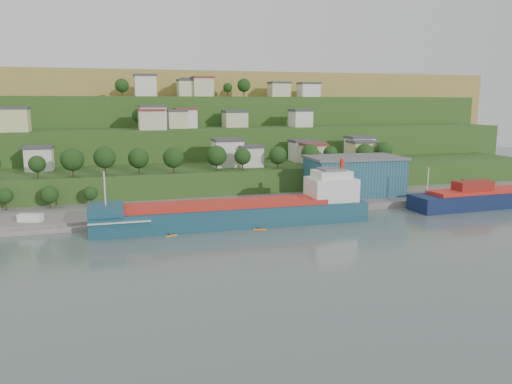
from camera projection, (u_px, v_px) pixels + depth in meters
name	position (u px, v px, depth m)	size (l,w,h in m)	color
ground	(245.00, 233.00, 126.08)	(500.00, 500.00, 0.00)	#495956
quay	(282.00, 206.00, 158.15)	(220.00, 26.00, 4.00)	slate
pebble_beach	(21.00, 228.00, 131.11)	(40.00, 18.00, 2.40)	slate
hillside	(166.00, 160.00, 284.99)	(360.00, 211.06, 96.00)	#284719
cargo_ship_near	(242.00, 213.00, 134.17)	(74.01, 13.32, 18.96)	navy
cargo_ship_far	(505.00, 197.00, 159.22)	(61.92, 11.96, 16.75)	#0D183C
warehouse	(354.00, 175.00, 167.10)	(32.17, 20.97, 12.80)	#1C4A56
caravan	(31.00, 219.00, 129.38)	(5.97, 2.49, 2.78)	white
dinghy	(58.00, 223.00, 129.69)	(3.86, 1.45, 0.77)	silver
kayak_orange	(260.00, 229.00, 128.87)	(3.47, 1.60, 0.86)	orange
kayak_yellow	(171.00, 235.00, 122.90)	(3.06, 1.40, 0.76)	orange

